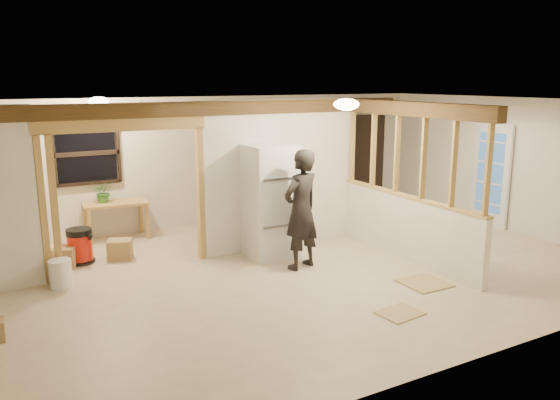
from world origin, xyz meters
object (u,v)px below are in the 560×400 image
shop_vac (80,246)px  bookshelf (361,161)px  work_table (116,221)px  refrigerator (271,201)px  woman (301,210)px

shop_vac → bookshelf: bearing=10.2°
work_table → shop_vac: size_ratio=1.95×
refrigerator → bookshelf: 4.12m
refrigerator → work_table: (-2.00, 2.15, -0.56)m
woman → shop_vac: (-2.92, 1.85, -0.63)m
work_table → refrigerator: bearing=-43.1°
shop_vac → bookshelf: 6.40m
woman → bookshelf: (3.34, 2.98, 0.11)m
work_table → bookshelf: bookshelf is taller
refrigerator → woman: (0.12, -0.75, 0.01)m
woman → work_table: (-2.12, 2.90, -0.57)m
woman → work_table: bearing=-71.8°
shop_vac → bookshelf: (6.26, 1.13, 0.74)m
woman → shop_vac: 3.51m
refrigerator → shop_vac: refrigerator is taller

